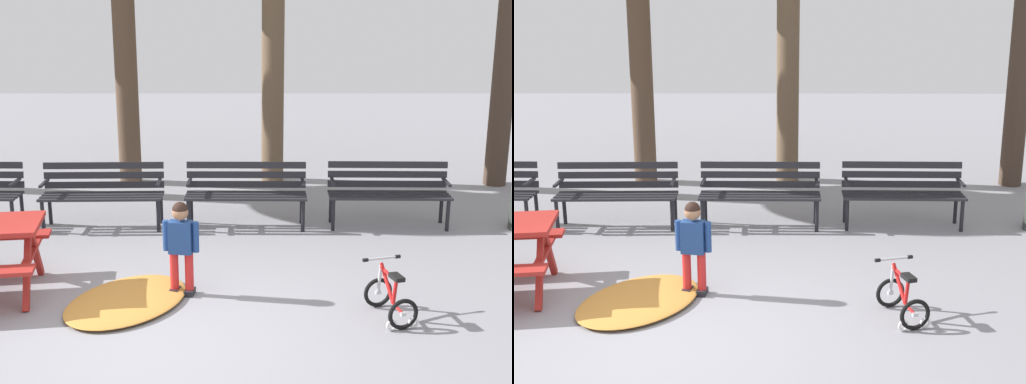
# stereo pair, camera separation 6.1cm
# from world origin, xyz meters

# --- Properties ---
(ground) EXTENTS (36.00, 36.00, 0.00)m
(ground) POSITION_xyz_m (0.00, 0.00, 0.00)
(ground) COLOR gray
(park_bench_left) EXTENTS (1.61, 0.50, 0.85)m
(park_bench_left) POSITION_xyz_m (-1.06, 3.32, 0.51)
(park_bench_left) COLOR #232328
(park_bench_left) RESTS_ON ground
(park_bench_right) EXTENTS (1.61, 0.47, 0.85)m
(park_bench_right) POSITION_xyz_m (0.84, 3.35, 0.51)
(park_bench_right) COLOR #232328
(park_bench_right) RESTS_ON ground
(park_bench_far_right) EXTENTS (1.61, 0.49, 0.85)m
(park_bench_far_right) POSITION_xyz_m (2.74, 3.37, 0.51)
(park_bench_far_right) COLOR #232328
(park_bench_far_right) RESTS_ON ground
(child_standing) EXTENTS (0.37, 0.20, 0.99)m
(child_standing) POSITION_xyz_m (0.22, 1.03, 0.57)
(child_standing) COLOR red
(child_standing) RESTS_ON ground
(kids_bicycle) EXTENTS (0.49, 0.62, 0.54)m
(kids_bicycle) POSITION_xyz_m (2.25, 0.47, 0.20)
(kids_bicycle) COLOR black
(kids_bicycle) RESTS_ON ground
(leaf_pile) EXTENTS (1.58, 1.75, 0.07)m
(leaf_pile) POSITION_xyz_m (-0.31, 0.80, 0.04)
(leaf_pile) COLOR #C68438
(leaf_pile) RESTS_ON ground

